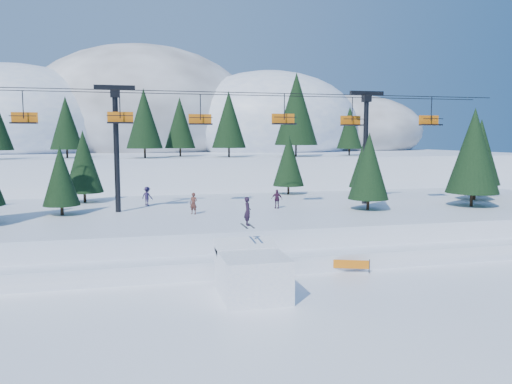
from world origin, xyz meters
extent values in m
plane|color=white|center=(0.00, 0.00, 0.00)|extent=(160.00, 160.00, 0.00)
cube|color=white|center=(0.00, 18.00, 1.25)|extent=(70.00, 22.00, 2.50)
cube|color=white|center=(0.00, 8.00, 0.55)|extent=(70.00, 6.00, 1.10)
cube|color=white|center=(0.00, 68.00, 3.00)|extent=(110.00, 60.00, 6.00)
ellipsoid|color=white|center=(-28.00, 72.00, 11.45)|extent=(36.00, 32.40, 19.80)
ellipsoid|color=#605B59|center=(-6.00, 78.00, 13.26)|extent=(44.00, 39.60, 26.40)
ellipsoid|color=white|center=(18.00, 70.00, 11.42)|extent=(34.00, 30.60, 19.72)
ellipsoid|color=#605B59|center=(38.00, 76.00, 10.12)|extent=(30.00, 27.00, 15.00)
cylinder|color=black|center=(-6.32, 40.94, 6.61)|extent=(0.26, 0.26, 1.23)
cone|color=black|center=(-6.32, 40.94, 11.00)|extent=(4.56, 4.56, 7.54)
cylinder|color=black|center=(4.72, 41.88, 6.61)|extent=(0.26, 0.26, 1.23)
cone|color=black|center=(4.72, 41.88, 10.99)|extent=(4.55, 4.55, 7.53)
cylinder|color=black|center=(13.95, 41.24, 6.79)|extent=(0.26, 0.26, 1.59)
cone|color=black|center=(13.95, 41.24, 12.47)|extent=(5.90, 5.90, 9.76)
cylinder|color=black|center=(-15.97, 43.39, 6.55)|extent=(0.26, 0.26, 1.09)
cone|color=black|center=(-15.97, 43.39, 10.44)|extent=(4.05, 4.05, 6.70)
cylinder|color=black|center=(22.87, 43.54, 6.49)|extent=(0.26, 0.26, 0.99)
cone|color=black|center=(22.87, 43.54, 10.03)|extent=(3.67, 3.67, 6.08)
cylinder|color=black|center=(-1.43, 45.68, 6.57)|extent=(0.26, 0.26, 1.14)
cone|color=black|center=(-1.43, 45.68, 10.63)|extent=(4.22, 4.22, 6.98)
cube|color=white|center=(-1.52, 1.50, 1.17)|extent=(3.46, 4.28, 2.34)
cube|color=white|center=(-1.52, 3.33, 2.39)|extent=(3.46, 1.50, 0.83)
imported|color=black|center=(-1.42, 3.10, 4.44)|extent=(0.40, 0.60, 1.64)
cube|color=black|center=(-1.62, 3.10, 3.61)|extent=(0.11, 1.65, 0.03)
cube|color=black|center=(-1.22, 3.10, 3.61)|extent=(0.11, 1.65, 0.03)
cylinder|color=black|center=(-9.00, 18.00, 7.50)|extent=(0.44, 0.44, 10.00)
cube|color=black|center=(-9.00, 18.00, 12.60)|extent=(3.20, 0.35, 0.35)
cube|color=black|center=(-9.00, 18.00, 12.15)|extent=(0.70, 0.70, 0.70)
cylinder|color=black|center=(13.00, 18.00, 7.50)|extent=(0.44, 0.44, 10.00)
cube|color=black|center=(13.00, 18.00, 12.60)|extent=(3.20, 0.35, 0.35)
cube|color=black|center=(13.00, 18.00, 12.15)|extent=(0.70, 0.70, 0.70)
cylinder|color=black|center=(2.00, 16.80, 12.30)|extent=(46.00, 0.06, 0.06)
cylinder|color=black|center=(2.00, 19.20, 12.30)|extent=(46.00, 0.06, 0.06)
cylinder|color=black|center=(-16.11, 19.20, 11.20)|extent=(0.08, 0.08, 2.20)
cube|color=black|center=(-16.11, 19.20, 9.75)|extent=(2.00, 0.75, 0.12)
cube|color=orange|center=(-16.11, 19.58, 10.20)|extent=(2.00, 0.10, 0.85)
cylinder|color=black|center=(-16.11, 18.85, 10.30)|extent=(2.00, 0.06, 0.06)
cylinder|color=black|center=(-8.60, 16.80, 11.20)|extent=(0.08, 0.08, 2.20)
cube|color=black|center=(-8.60, 16.80, 9.75)|extent=(2.00, 0.75, 0.12)
cube|color=orange|center=(-8.60, 17.18, 10.20)|extent=(2.00, 0.10, 0.85)
cylinder|color=black|center=(-8.60, 16.45, 10.30)|extent=(2.00, 0.06, 0.06)
cylinder|color=black|center=(-1.96, 19.20, 11.20)|extent=(0.08, 0.08, 2.20)
cube|color=black|center=(-1.96, 19.20, 9.75)|extent=(2.00, 0.75, 0.12)
cube|color=orange|center=(-1.96, 19.58, 10.20)|extent=(2.00, 0.10, 0.85)
cylinder|color=black|center=(-1.96, 18.85, 10.30)|extent=(2.00, 0.06, 0.06)
cylinder|color=black|center=(4.86, 16.80, 11.20)|extent=(0.08, 0.08, 2.20)
cube|color=black|center=(4.86, 16.80, 9.75)|extent=(2.00, 0.75, 0.12)
cube|color=orange|center=(4.86, 17.18, 10.20)|extent=(2.00, 0.10, 0.85)
cylinder|color=black|center=(4.86, 16.45, 10.30)|extent=(2.00, 0.06, 0.06)
cylinder|color=black|center=(12.17, 19.20, 11.20)|extent=(0.08, 0.08, 2.20)
cube|color=black|center=(12.17, 19.20, 9.75)|extent=(2.00, 0.75, 0.12)
cube|color=orange|center=(12.17, 19.58, 10.20)|extent=(2.00, 0.10, 0.85)
cylinder|color=black|center=(12.17, 18.85, 10.30)|extent=(2.00, 0.06, 0.06)
cylinder|color=black|center=(18.88, 16.80, 11.20)|extent=(0.08, 0.08, 2.20)
cube|color=black|center=(18.88, 16.80, 9.75)|extent=(2.00, 0.75, 0.12)
cube|color=orange|center=(18.88, 17.18, 10.20)|extent=(2.00, 0.10, 0.85)
cylinder|color=black|center=(18.88, 16.45, 10.30)|extent=(2.00, 0.06, 0.06)
cylinder|color=black|center=(21.43, 14.04, 3.11)|extent=(0.26, 0.26, 1.22)
cone|color=black|center=(21.43, 14.04, 7.46)|extent=(4.52, 4.52, 7.48)
cylinder|color=black|center=(24.88, 18.18, 3.00)|extent=(0.26, 0.26, 1.00)
cone|color=black|center=(24.88, 18.18, 6.56)|extent=(3.70, 3.70, 6.13)
cylinder|color=black|center=(28.07, 21.70, 3.06)|extent=(0.26, 0.26, 1.13)
cone|color=black|center=(28.07, 21.70, 7.09)|extent=(4.19, 4.19, 6.93)
cylinder|color=black|center=(16.04, 24.31, 2.94)|extent=(0.26, 0.26, 0.87)
cone|color=black|center=(16.04, 24.31, 6.05)|extent=(3.24, 3.24, 5.36)
cylinder|color=black|center=(-12.26, 25.03, 2.98)|extent=(0.26, 0.26, 0.95)
cone|color=black|center=(-12.26, 25.03, 6.37)|extent=(3.53, 3.53, 5.85)
cylinder|color=black|center=(8.52, 27.21, 2.95)|extent=(0.26, 0.26, 0.91)
cone|color=black|center=(8.52, 27.21, 6.20)|extent=(3.37, 3.37, 5.58)
cylinder|color=black|center=(-13.27, 17.34, 2.88)|extent=(0.26, 0.26, 0.76)
cone|color=black|center=(-13.27, 17.34, 5.61)|extent=(2.84, 2.84, 4.69)
cylinder|color=black|center=(11.56, 14.32, 2.96)|extent=(0.26, 0.26, 0.92)
cone|color=black|center=(11.56, 14.32, 6.23)|extent=(3.40, 3.40, 5.62)
imported|color=#3B1933|center=(4.27, 16.93, 3.32)|extent=(1.03, 0.80, 1.63)
imported|color=#552B23|center=(-3.11, 15.31, 3.37)|extent=(0.75, 0.70, 1.73)
imported|color=#291D41|center=(-6.58, 21.37, 3.35)|extent=(1.26, 1.17, 1.70)
imported|color=#233C33|center=(14.49, 21.81, 3.28)|extent=(0.91, 0.85, 1.57)
cylinder|color=black|center=(4.14, 5.20, 0.45)|extent=(0.06, 0.06, 0.90)
cylinder|color=black|center=(6.76, 4.22, 0.45)|extent=(0.06, 0.06, 0.90)
cube|color=orange|center=(5.45, 4.71, 0.55)|extent=(2.64, 1.02, 0.55)
cylinder|color=black|center=(7.96, 5.53, 0.45)|extent=(0.06, 0.06, 0.90)
cylinder|color=black|center=(10.59, 6.50, 0.45)|extent=(0.06, 0.06, 0.90)
cube|color=orange|center=(9.27, 6.01, 0.55)|extent=(2.64, 1.00, 0.55)
camera|label=1|loc=(-7.52, -24.17, 8.60)|focal=35.00mm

